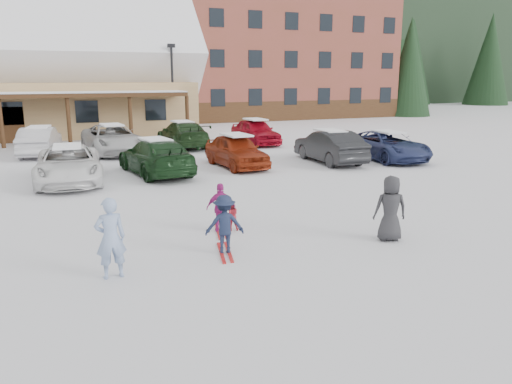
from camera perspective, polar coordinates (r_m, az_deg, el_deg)
name	(u,v)px	position (r m, az deg, el deg)	size (l,w,h in m)	color
ground	(260,240)	(12.47, 0.47, -5.56)	(160.00, 160.00, 0.00)	white
alpine_hotel	(245,29)	(52.61, -1.23, 18.11)	(31.48, 14.01, 21.48)	brown
lamp_post	(173,85)	(34.97, -9.52, 12.02)	(0.50, 0.25, 6.12)	black
conifer_1	(410,54)	(55.14, 17.19, 14.85)	(4.84, 4.84, 11.22)	black
conifer_3	(153,66)	(55.92, -11.69, 13.95)	(3.96, 3.96, 9.18)	black
conifer_4	(365,57)	(68.79, 12.30, 14.89)	(5.06, 5.06, 11.73)	black
adult_skier	(110,238)	(10.40, -16.30, -5.08)	(0.61, 0.40, 1.67)	#89A0CA
toddler_red	(231,216)	(13.19, -2.82, -2.71)	(0.39, 0.30, 0.80)	#BC2736
child_navy	(225,224)	(11.44, -3.61, -3.71)	(0.89, 0.51, 1.38)	#17203A
skis_child_navy	(225,252)	(11.65, -3.57, -6.88)	(0.20, 1.40, 0.03)	#B01B19
child_magenta	(221,208)	(13.02, -4.02, -1.80)	(0.76, 0.32, 1.30)	#A41F76
skis_child_magenta	(221,231)	(13.20, -3.97, -4.46)	(0.20, 1.40, 0.03)	#B01B19
bystander_dark	(390,208)	(12.70, 15.11, -1.83)	(0.80, 0.52, 1.64)	#2A2A2D
parked_car_2	(69,164)	(20.36, -20.62, 2.97)	(2.36, 5.12, 1.42)	white
parked_car_3	(156,157)	(21.15, -11.36, 3.97)	(2.07, 5.08, 1.47)	black
parked_car_4	(236,151)	(22.49, -2.26, 4.73)	(1.73, 4.29, 1.46)	maroon
parked_car_5	(330,146)	(23.92, 8.43, 5.17)	(1.61, 4.62, 1.52)	black
parked_car_6	(387,146)	(25.28, 14.79, 5.14)	(2.30, 4.99, 1.39)	navy
parked_car_9	(40,141)	(28.08, -23.47, 5.35)	(1.57, 4.50, 1.48)	silver
parked_car_10	(113,139)	(27.54, -16.08, 5.83)	(2.53, 5.49, 1.53)	#BDBDBD
parked_car_11	(183,134)	(29.19, -8.37, 6.53)	(2.08, 5.10, 1.48)	#1B3418
parked_car_12	(256,132)	(30.18, -0.06, 6.91)	(1.78, 4.42, 1.51)	#A50A1D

